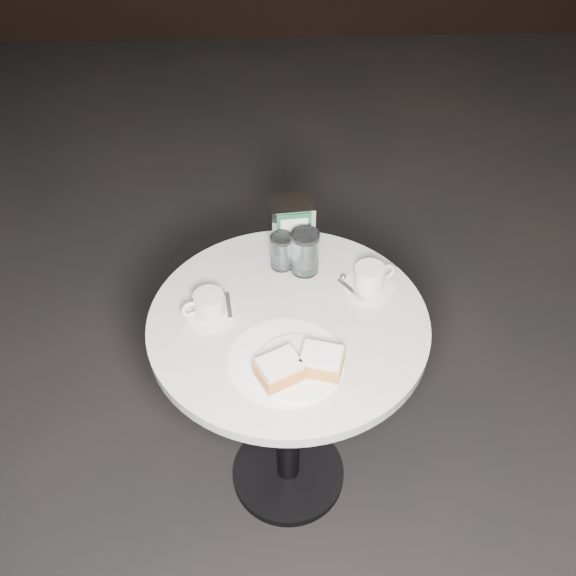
# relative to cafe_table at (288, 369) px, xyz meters

# --- Properties ---
(ground) EXTENTS (7.00, 7.00, 0.00)m
(ground) POSITION_rel_cafe_table_xyz_m (0.00, 0.00, -0.55)
(ground) COLOR black
(ground) RESTS_ON ground
(cafe_table) EXTENTS (0.70, 0.70, 0.74)m
(cafe_table) POSITION_rel_cafe_table_xyz_m (0.00, 0.00, 0.00)
(cafe_table) COLOR black
(cafe_table) RESTS_ON ground
(sugar_spill) EXTENTS (0.30, 0.30, 0.00)m
(sugar_spill) POSITION_rel_cafe_table_xyz_m (-0.01, -0.14, 0.20)
(sugar_spill) COLOR white
(sugar_spill) RESTS_ON cafe_table
(beignet_plate) EXTENTS (0.22, 0.22, 0.06)m
(beignet_plate) POSITION_rel_cafe_table_xyz_m (0.02, -0.17, 0.22)
(beignet_plate) COLOR white
(beignet_plate) RESTS_ON cafe_table
(coffee_cup_left) EXTENTS (0.17, 0.17, 0.07)m
(coffee_cup_left) POSITION_rel_cafe_table_xyz_m (-0.19, 0.02, 0.23)
(coffee_cup_left) COLOR silver
(coffee_cup_left) RESTS_ON cafe_table
(coffee_cup_right) EXTENTS (0.17, 0.17, 0.07)m
(coffee_cup_right) POSITION_rel_cafe_table_xyz_m (0.21, 0.10, 0.23)
(coffee_cup_right) COLOR silver
(coffee_cup_right) RESTS_ON cafe_table
(water_glass_left) EXTENTS (0.08, 0.08, 0.10)m
(water_glass_left) POSITION_rel_cafe_table_xyz_m (-0.01, 0.20, 0.25)
(water_glass_left) COLOR white
(water_glass_left) RESTS_ON cafe_table
(water_glass_right) EXTENTS (0.08, 0.08, 0.12)m
(water_glass_right) POSITION_rel_cafe_table_xyz_m (0.05, 0.18, 0.26)
(water_glass_right) COLOR silver
(water_glass_right) RESTS_ON cafe_table
(napkin_dispenser) EXTENTS (0.12, 0.11, 0.14)m
(napkin_dispenser) POSITION_rel_cafe_table_xyz_m (0.02, 0.30, 0.27)
(napkin_dispenser) COLOR silver
(napkin_dispenser) RESTS_ON cafe_table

